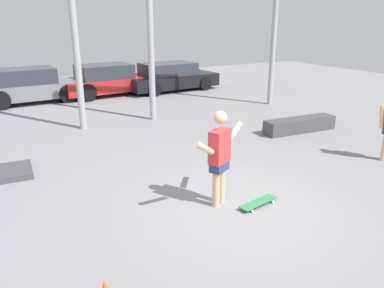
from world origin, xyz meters
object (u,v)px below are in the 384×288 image
at_px(grind_box, 300,125).
at_px(parked_car_black, 170,77).
at_px(skateboarder, 220,154).
at_px(parked_car_grey, 29,86).
at_px(parked_car_red, 107,80).
at_px(skateboard, 258,202).

relative_size(grind_box, parked_car_black, 0.52).
xyz_separation_m(skateboarder, parked_car_grey, (-1.94, 11.02, -0.30)).
xyz_separation_m(grind_box, parked_car_red, (-3.38, 8.31, 0.45)).
bearing_deg(parked_car_red, skateboard, -98.55).
xyz_separation_m(skateboarder, grind_box, (4.63, 2.76, -0.76)).
relative_size(grind_box, parked_car_red, 0.55).
relative_size(skateboarder, skateboard, 2.05).
relative_size(skateboarder, parked_car_red, 0.42).
bearing_deg(parked_car_black, grind_box, -91.43).
height_order(grind_box, parked_car_red, parked_car_red).
bearing_deg(skateboarder, parked_car_black, 41.56).
distance_m(grind_box, parked_car_red, 8.98).
height_order(skateboarder, grind_box, skateboarder).
distance_m(skateboarder, parked_car_red, 11.14).
relative_size(skateboard, parked_car_black, 0.19).
xyz_separation_m(grind_box, parked_car_black, (-0.46, 8.01, 0.41)).
height_order(parked_car_red, parked_car_black, parked_car_red).
distance_m(skateboard, parked_car_red, 11.51).
bearing_deg(skateboarder, parked_car_grey, 72.75).
distance_m(parked_car_grey, parked_car_red, 3.19).
xyz_separation_m(skateboarder, parked_car_red, (1.25, 11.07, -0.31)).
height_order(skateboard, parked_car_grey, parked_car_grey).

